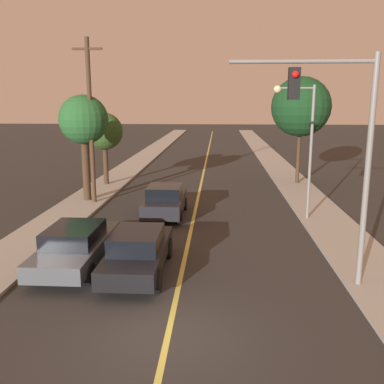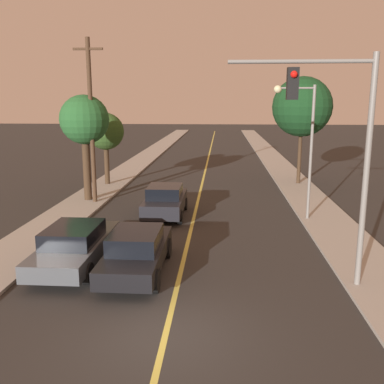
# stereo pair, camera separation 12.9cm
# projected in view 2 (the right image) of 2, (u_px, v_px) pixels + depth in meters

# --- Properties ---
(ground_plane) EXTENTS (200.00, 200.00, 0.00)m
(ground_plane) POSITION_uv_depth(u_px,v_px,m) (165.00, 337.00, 10.53)
(ground_plane) COLOR #2D2B28
(road_surface) EXTENTS (10.38, 80.00, 0.01)m
(road_surface) POSITION_uv_depth(u_px,v_px,m) (209.00, 156.00, 45.66)
(road_surface) COLOR #2D2B28
(road_surface) RESTS_ON ground
(sidewalk_left) EXTENTS (2.50, 80.00, 0.12)m
(sidewalk_left) POSITION_uv_depth(u_px,v_px,m) (149.00, 155.00, 46.08)
(sidewalk_left) COLOR #9E998E
(sidewalk_left) RESTS_ON ground
(sidewalk_right) EXTENTS (2.50, 80.00, 0.12)m
(sidewalk_right) POSITION_uv_depth(u_px,v_px,m) (270.00, 156.00, 45.22)
(sidewalk_right) COLOR #9E998E
(sidewalk_right) RESTS_ON ground
(car_near_lane_front) EXTENTS (1.91, 4.79, 1.52)m
(car_near_lane_front) POSITION_uv_depth(u_px,v_px,m) (137.00, 251.00, 14.27)
(car_near_lane_front) COLOR black
(car_near_lane_front) RESTS_ON ground
(car_near_lane_second) EXTENTS (1.97, 4.35, 1.59)m
(car_near_lane_second) POSITION_uv_depth(u_px,v_px,m) (165.00, 201.00, 21.39)
(car_near_lane_second) COLOR black
(car_near_lane_second) RESTS_ON ground
(car_outer_lane_front) EXTENTS (2.02, 5.10, 1.48)m
(car_outer_lane_front) POSITION_uv_depth(u_px,v_px,m) (75.00, 245.00, 14.95)
(car_outer_lane_front) COLOR #474C51
(car_outer_lane_front) RESTS_ON ground
(traffic_signal_mast) EXTENTS (4.21, 0.42, 6.91)m
(traffic_signal_mast) POSITION_uv_depth(u_px,v_px,m) (339.00, 135.00, 12.39)
(traffic_signal_mast) COLOR slate
(traffic_signal_mast) RESTS_ON ground
(streetlamp_right) EXTENTS (1.92, 0.36, 6.30)m
(streetlamp_right) POSITION_uv_depth(u_px,v_px,m) (302.00, 133.00, 19.96)
(streetlamp_right) COLOR slate
(streetlamp_right) RESTS_ON ground
(utility_pole_left) EXTENTS (1.60, 0.24, 8.87)m
(utility_pole_left) POSITION_uv_depth(u_px,v_px,m) (91.00, 119.00, 23.28)
(utility_pole_left) COLOR #422D1E
(utility_pole_left) RESTS_ON ground
(tree_left_near) EXTENTS (2.74, 2.74, 5.94)m
(tree_left_near) POSITION_uv_depth(u_px,v_px,m) (84.00, 121.00, 23.83)
(tree_left_near) COLOR #3D2B1C
(tree_left_near) RESTS_ON ground
(tree_left_far) EXTENTS (2.48, 2.48, 4.82)m
(tree_left_far) POSITION_uv_depth(u_px,v_px,m) (105.00, 132.00, 28.76)
(tree_left_far) COLOR #3D2B1C
(tree_left_far) RESTS_ON ground
(tree_right_near) EXTENTS (4.00, 4.00, 7.20)m
(tree_right_near) POSITION_uv_depth(u_px,v_px,m) (302.00, 107.00, 28.64)
(tree_right_near) COLOR #3D2B1C
(tree_right_near) RESTS_ON ground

